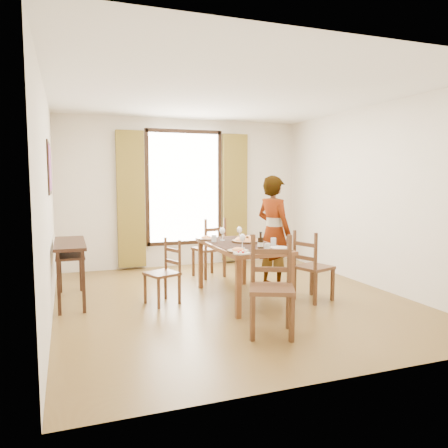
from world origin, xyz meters
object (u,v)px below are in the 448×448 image
object	(u,v)px
dining_table	(241,249)
console_table	(70,251)
pasta_platter	(246,238)
man	(274,232)

from	to	relation	value
dining_table	console_table	bearing A→B (deg)	163.87
console_table	dining_table	xyz separation A→B (m)	(2.16, -0.62, -0.00)
dining_table	pasta_platter	distance (m)	0.20
pasta_platter	console_table	bearing A→B (deg)	167.32
console_table	pasta_platter	distance (m)	2.33
dining_table	pasta_platter	size ratio (longest dim) A/B	4.05
man	pasta_platter	xyz separation A→B (m)	(-0.57, -0.31, -0.03)
man	pasta_platter	distance (m)	0.65
pasta_platter	dining_table	bearing A→B (deg)	-135.18
dining_table	man	size ratio (longest dim) A/B	0.97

